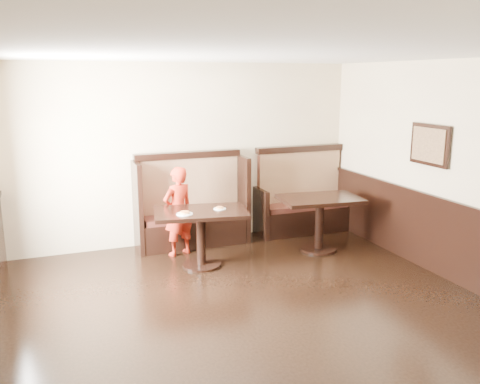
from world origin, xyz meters
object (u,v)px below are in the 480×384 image
table_main (201,224)px  booth_main (191,211)px  booth_neighbor (302,203)px  table_neighbor (320,211)px  child (178,211)px

table_main → booth_main: bearing=91.9°
booth_neighbor → table_neighbor: (-0.23, -0.99, 0.14)m
booth_main → table_neighbor: size_ratio=1.38×
booth_neighbor → child: booth_neighbor is taller
table_main → table_neighbor: table_neighbor is taller
booth_main → child: booth_main is taller
table_neighbor → booth_neighbor: bearing=83.6°
booth_neighbor → child: bearing=-169.5°
booth_main → table_main: bearing=-98.3°
booth_neighbor → table_neighbor: size_ratio=1.30×
booth_neighbor → table_neighbor: booth_neighbor is taller
table_main → table_neighbor: 1.86m
booth_main → table_main: (-0.14, -0.99, 0.09)m
booth_main → table_neighbor: 1.99m
child → booth_main: bearing=-147.5°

